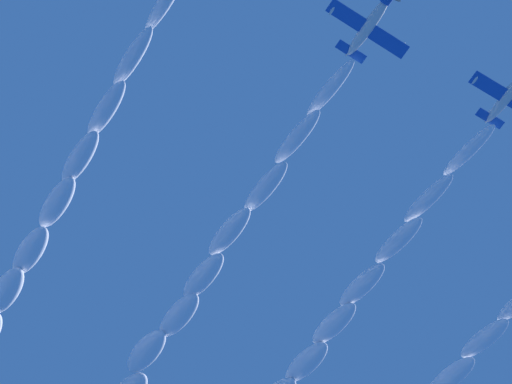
% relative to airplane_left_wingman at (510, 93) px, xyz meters
% --- Properties ---
extents(airplane_left_wingman, '(8.33, 7.48, 2.64)m').
position_rel_airplane_left_wingman_xyz_m(airplane_left_wingman, '(0.00, 0.00, 0.00)').
color(airplane_left_wingman, silver).
extents(airplane_right_wingman, '(8.27, 7.48, 2.76)m').
position_rel_airplane_left_wingman_xyz_m(airplane_right_wingman, '(-15.34, -4.06, -0.50)').
color(airplane_right_wingman, silver).
extents(smoke_trail_left_wingman, '(17.11, 48.91, 8.53)m').
position_rel_airplane_left_wingman_xyz_m(smoke_trail_left_wingman, '(-10.08, 32.89, -4.58)').
color(smoke_trail_left_wingman, white).
extents(smoke_trail_right_wingman, '(16.29, 48.62, 8.44)m').
position_rel_airplane_left_wingman_xyz_m(smoke_trail_right_wingman, '(-25.19, 28.80, -5.00)').
color(smoke_trail_right_wingman, white).
extents(smoke_trail_outer_left, '(16.10, 48.38, 8.86)m').
position_rel_airplane_left_wingman_xyz_m(smoke_trail_outer_left, '(-41.39, 24.16, -4.01)').
color(smoke_trail_outer_left, white).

